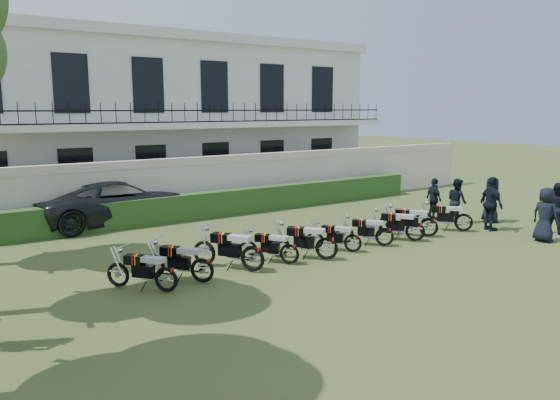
{
  "coord_description": "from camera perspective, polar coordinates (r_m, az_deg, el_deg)",
  "views": [
    {
      "loc": [
        -9.83,
        -11.48,
        4.2
      ],
      "look_at": [
        -0.35,
        2.3,
        1.37
      ],
      "focal_mm": 35.0,
      "sensor_mm": 36.0,
      "label": 1
    }
  ],
  "objects": [
    {
      "name": "officer_2",
      "position": [
        20.13,
        21.21,
        -0.37
      ],
      "size": [
        0.81,
        1.19,
        1.88
      ],
      "primitive_type": "imported",
      "rotation": [
        0.0,
        0.0,
        1.22
      ],
      "color": "black",
      "rests_on": "ground"
    },
    {
      "name": "hedge",
      "position": [
        21.91,
        -4.38,
        -0.15
      ],
      "size": [
        18.0,
        0.6,
        1.0
      ],
      "primitive_type": "cube",
      "color": "#294E1B",
      "rests_on": "ground"
    },
    {
      "name": "officer_3",
      "position": [
        21.63,
        21.22,
        0.02
      ],
      "size": [
        0.54,
        0.83,
        1.69
      ],
      "primitive_type": "imported",
      "rotation": [
        0.0,
        0.0,
        1.57
      ],
      "color": "black",
      "rests_on": "ground"
    },
    {
      "name": "officer_4",
      "position": [
        21.04,
        18.0,
        -0.09
      ],
      "size": [
        0.87,
        0.97,
        1.66
      ],
      "primitive_type": "imported",
      "rotation": [
        0.0,
        0.0,
        1.22
      ],
      "color": "black",
      "rests_on": "ground"
    },
    {
      "name": "motorcycle_7",
      "position": [
        17.79,
        13.96,
        -2.74
      ],
      "size": [
        1.25,
        1.59,
        1.06
      ],
      "rotation": [
        0.0,
        0.0,
        0.66
      ],
      "color": "black",
      "rests_on": "ground"
    },
    {
      "name": "motorcycle_6",
      "position": [
        16.98,
        10.88,
        -3.34
      ],
      "size": [
        1.22,
        1.42,
        0.97
      ],
      "rotation": [
        0.0,
        0.0,
        0.7
      ],
      "color": "black",
      "rests_on": "ground"
    },
    {
      "name": "motorcycle_2",
      "position": [
        14.1,
        -2.88,
        -5.49
      ],
      "size": [
        1.21,
        1.84,
        1.15
      ],
      "rotation": [
        0.0,
        0.0,
        0.56
      ],
      "color": "black",
      "rests_on": "ground"
    },
    {
      "name": "motorcycle_3",
      "position": [
        14.78,
        0.99,
        -5.14
      ],
      "size": [
        1.1,
        1.46,
        0.96
      ],
      "rotation": [
        0.0,
        0.0,
        0.63
      ],
      "color": "black",
      "rests_on": "ground"
    },
    {
      "name": "motorcycle_5",
      "position": [
        16.14,
        7.63,
        -4.02
      ],
      "size": [
        1.06,
        1.4,
        0.92
      ],
      "rotation": [
        0.0,
        0.0,
        0.63
      ],
      "color": "black",
      "rests_on": "ground"
    },
    {
      "name": "officer_0",
      "position": [
        19.17,
        25.98,
        -1.38
      ],
      "size": [
        0.57,
        0.86,
        1.74
      ],
      "primitive_type": "imported",
      "rotation": [
        0.0,
        0.0,
        1.55
      ],
      "color": "black",
      "rests_on": "ground"
    },
    {
      "name": "building",
      "position": [
        27.28,
        -13.56,
        8.31
      ],
      "size": [
        20.4,
        9.6,
        7.4
      ],
      "color": "silver",
      "rests_on": "ground"
    },
    {
      "name": "motorcycle_1",
      "position": [
        13.35,
        -8.14,
        -6.66
      ],
      "size": [
        1.29,
        1.54,
        1.05
      ],
      "rotation": [
        0.0,
        0.0,
        0.69
      ],
      "color": "black",
      "rests_on": "ground"
    },
    {
      "name": "motorcycle_4",
      "position": [
        15.22,
        4.91,
        -4.48
      ],
      "size": [
        1.41,
        1.57,
        1.1
      ],
      "rotation": [
        0.0,
        0.0,
        0.73
      ],
      "color": "black",
      "rests_on": "ground"
    },
    {
      "name": "perimeter_wall",
      "position": [
        22.03,
        -7.7,
        1.61
      ],
      "size": [
        30.0,
        0.35,
        2.3
      ],
      "color": "beige",
      "rests_on": "ground"
    },
    {
      "name": "ground",
      "position": [
        15.69,
        5.84,
        -5.98
      ],
      "size": [
        100.0,
        100.0,
        0.0
      ],
      "primitive_type": "plane",
      "color": "#3E5020",
      "rests_on": "ground"
    },
    {
      "name": "officer_1",
      "position": [
        20.69,
        26.93,
        -0.73
      ],
      "size": [
        0.73,
        0.9,
        1.72
      ],
      "primitive_type": "imported",
      "rotation": [
        0.0,
        0.0,
        1.48
      ],
      "color": "black",
      "rests_on": "ground"
    },
    {
      "name": "motorcycle_8",
      "position": [
        18.51,
        15.29,
        -2.3
      ],
      "size": [
        1.23,
        1.64,
        1.07
      ],
      "rotation": [
        0.0,
        0.0,
        0.63
      ],
      "color": "black",
      "rests_on": "ground"
    },
    {
      "name": "motorcycle_0",
      "position": [
        12.84,
        -11.83,
        -7.51
      ],
      "size": [
        1.22,
        1.5,
        1.01
      ],
      "rotation": [
        0.0,
        0.0,
        0.67
      ],
      "color": "black",
      "rests_on": "ground"
    },
    {
      "name": "officer_5",
      "position": [
        21.47,
        15.78,
        0.11
      ],
      "size": [
        0.67,
        1.01,
        1.59
      ],
      "primitive_type": "imported",
      "rotation": [
        0.0,
        0.0,
        1.25
      ],
      "color": "black",
      "rests_on": "ground"
    },
    {
      "name": "motorcycle_9",
      "position": [
        19.67,
        18.67,
        -1.8
      ],
      "size": [
        1.33,
        1.53,
        1.05
      ],
      "rotation": [
        0.0,
        0.0,
        0.71
      ],
      "color": "black",
      "rests_on": "ground"
    },
    {
      "name": "suv",
      "position": [
        20.92,
        -16.76,
        -0.13
      ],
      "size": [
        6.04,
        3.16,
        1.62
      ],
      "primitive_type": "imported",
      "rotation": [
        0.0,
        0.0,
        1.65
      ],
      "color": "black",
      "rests_on": "ground"
    }
  ]
}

